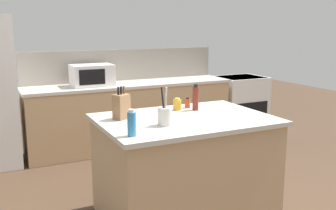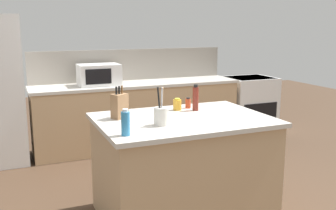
% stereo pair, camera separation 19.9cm
% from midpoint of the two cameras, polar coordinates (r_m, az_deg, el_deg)
% --- Properties ---
extents(back_counter_run, '(2.99, 0.66, 0.94)m').
position_cam_midpoint_polar(back_counter_run, '(5.72, -3.40, -1.42)').
color(back_counter_run, tan).
rests_on(back_counter_run, ground_plane).
extents(wall_backsplash, '(2.95, 0.03, 0.46)m').
position_cam_midpoint_polar(wall_backsplash, '(5.90, -4.50, 5.85)').
color(wall_backsplash, gray).
rests_on(wall_backsplash, back_counter_run).
extents(kitchen_island, '(1.53, 1.08, 0.94)m').
position_cam_midpoint_polar(kitchen_island, '(3.66, 3.72, -9.01)').
color(kitchen_island, tan).
rests_on(kitchen_island, ground_plane).
extents(range_oven, '(0.76, 0.65, 0.92)m').
position_cam_midpoint_polar(range_oven, '(6.59, 12.51, 0.03)').
color(range_oven, white).
rests_on(range_oven, ground_plane).
extents(microwave, '(0.56, 0.39, 0.29)m').
position_cam_midpoint_polar(microwave, '(5.46, -8.96, 4.36)').
color(microwave, white).
rests_on(microwave, back_counter_run).
extents(knife_block, '(0.16, 0.15, 0.29)m').
position_cam_midpoint_polar(knife_block, '(3.48, -5.43, -0.13)').
color(knife_block, '#936B47').
rests_on(knife_block, kitchen_island).
extents(utensil_crock, '(0.12, 0.12, 0.32)m').
position_cam_midpoint_polar(utensil_crock, '(3.24, 0.73, -1.56)').
color(utensil_crock, beige).
rests_on(utensil_crock, kitchen_island).
extents(vinegar_bottle, '(0.06, 0.06, 0.26)m').
position_cam_midpoint_polar(vinegar_bottle, '(3.81, 5.52, 0.97)').
color(vinegar_bottle, maroon).
rests_on(vinegar_bottle, kitchen_island).
extents(honey_jar, '(0.08, 0.08, 0.12)m').
position_cam_midpoint_polar(honey_jar, '(3.82, 2.85, 0.06)').
color(honey_jar, gold).
rests_on(honey_jar, kitchen_island).
extents(dish_soap_bottle, '(0.07, 0.07, 0.20)m').
position_cam_midpoint_polar(dish_soap_bottle, '(2.95, -4.26, -2.64)').
color(dish_soap_bottle, '#3384BC').
rests_on(dish_soap_bottle, kitchen_island).
extents(spice_jar_paprika, '(0.06, 0.06, 0.11)m').
position_cam_midpoint_polar(spice_jar_paprika, '(3.93, 4.38, 0.26)').
color(spice_jar_paprika, '#B73D1E').
rests_on(spice_jar_paprika, kitchen_island).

